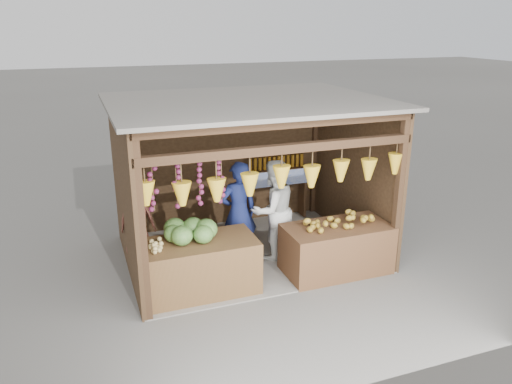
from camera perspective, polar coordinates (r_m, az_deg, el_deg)
ground at (r=8.73m, az=-0.88°, el=-7.01°), size 80.00×80.00×0.00m
stall_structure at (r=8.10m, az=-1.06°, el=3.49°), size 4.30×3.30×2.66m
back_shelf at (r=9.88m, az=2.37°, el=1.55°), size 1.25×0.32×1.32m
counter_left at (r=7.44m, az=-6.62°, el=-8.51°), size 1.72×0.85×0.81m
counter_right at (r=8.09m, az=9.16°, el=-6.41°), size 1.68×0.85×0.78m
stool at (r=8.36m, az=-13.03°, el=-7.75°), size 0.29×0.29×0.27m
man_standing at (r=8.14m, az=-1.99°, el=-2.39°), size 0.66×0.46×1.73m
woman_standing at (r=8.28m, az=1.96°, el=-2.07°), size 0.96×0.82×1.71m
vendor_seated at (r=8.08m, az=-13.40°, el=-3.30°), size 0.63×0.50×1.13m
melon_pile at (r=7.26m, az=-7.71°, el=-4.33°), size 1.00×0.50×0.32m
tanfruit_pile at (r=7.09m, az=-11.71°, el=-6.01°), size 0.34×0.40×0.13m
mango_pile at (r=7.87m, az=9.78°, el=-3.20°), size 1.40×0.64×0.22m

